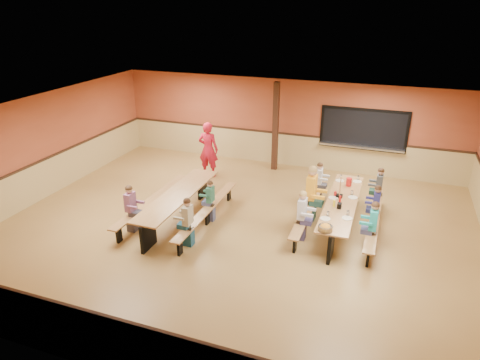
% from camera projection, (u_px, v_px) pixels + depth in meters
% --- Properties ---
extents(ground, '(12.00, 12.00, 0.00)m').
position_uv_depth(ground, '(235.00, 229.00, 11.01)').
color(ground, olive).
rests_on(ground, ground).
extents(room_envelope, '(12.04, 10.04, 3.02)m').
position_uv_depth(room_envelope, '(235.00, 205.00, 10.74)').
color(room_envelope, '#9B482D').
rests_on(room_envelope, ground).
extents(kitchen_pass_through, '(2.78, 0.28, 1.38)m').
position_uv_depth(kitchen_pass_through, '(363.00, 131.00, 13.89)').
color(kitchen_pass_through, black).
rests_on(kitchen_pass_through, ground).
extents(structural_post, '(0.18, 0.18, 3.00)m').
position_uv_depth(structural_post, '(275.00, 127.00, 14.29)').
color(structural_post, black).
rests_on(structural_post, ground).
extents(cafeteria_table_main, '(1.91, 3.70, 0.74)m').
position_uv_depth(cafeteria_table_main, '(341.00, 209.00, 10.89)').
color(cafeteria_table_main, '#9F6F3F').
rests_on(cafeteria_table_main, ground).
extents(cafeteria_table_second, '(1.91, 3.70, 0.74)m').
position_uv_depth(cafeteria_table_second, '(178.00, 201.00, 11.29)').
color(cafeteria_table_second, '#9F6F3F').
rests_on(cafeteria_table_second, ground).
extents(seated_child_white_left, '(0.40, 0.32, 1.26)m').
position_uv_depth(seated_child_white_left, '(302.00, 216.00, 10.32)').
color(seated_child_white_left, silver).
rests_on(seated_child_white_left, ground).
extents(seated_adult_yellow, '(0.50, 0.41, 1.48)m').
position_uv_depth(seated_adult_yellow, '(311.00, 193.00, 11.23)').
color(seated_adult_yellow, '#FFAD24').
rests_on(seated_adult_yellow, ground).
extents(seated_child_grey_left, '(0.35, 0.29, 1.18)m').
position_uv_depth(seated_child_grey_left, '(319.00, 182.00, 12.29)').
color(seated_child_grey_left, silver).
rests_on(seated_child_grey_left, ground).
extents(seated_child_teal_right, '(0.38, 0.31, 1.24)m').
position_uv_depth(seated_child_teal_right, '(373.00, 227.00, 9.84)').
color(seated_child_teal_right, teal).
rests_on(seated_child_teal_right, ground).
extents(seated_child_navy_right, '(0.35, 0.29, 1.17)m').
position_uv_depth(seated_child_navy_right, '(376.00, 208.00, 10.82)').
color(seated_child_navy_right, navy).
rests_on(seated_child_navy_right, ground).
extents(seated_child_char_right, '(0.37, 0.30, 1.21)m').
position_uv_depth(seated_child_char_right, '(379.00, 189.00, 11.83)').
color(seated_child_char_right, '#484D51').
rests_on(seated_child_char_right, ground).
extents(seated_child_purple_sec, '(0.38, 0.31, 1.24)m').
position_uv_depth(seated_child_purple_sec, '(131.00, 209.00, 10.69)').
color(seated_child_purple_sec, '#8D5580').
rests_on(seated_child_purple_sec, ground).
extents(seated_child_green_sec, '(0.33, 0.27, 1.13)m').
position_uv_depth(seated_child_green_sec, '(210.00, 201.00, 11.21)').
color(seated_child_green_sec, '#2B6852').
rests_on(seated_child_green_sec, ground).
extents(seated_child_tan_sec, '(0.37, 0.30, 1.21)m').
position_uv_depth(seated_child_tan_sec, '(188.00, 222.00, 10.06)').
color(seated_child_tan_sec, '#B6AF92').
rests_on(seated_child_tan_sec, ground).
extents(standing_woman, '(0.68, 0.46, 1.83)m').
position_uv_depth(standing_woman, '(208.00, 149.00, 13.97)').
color(standing_woman, red).
rests_on(standing_woman, ground).
extents(punch_pitcher, '(0.16, 0.16, 0.22)m').
position_uv_depth(punch_pitcher, '(349.00, 182.00, 11.66)').
color(punch_pitcher, red).
rests_on(punch_pitcher, cafeteria_table_main).
extents(chip_bowl, '(0.32, 0.32, 0.15)m').
position_uv_depth(chip_bowl, '(325.00, 228.00, 9.40)').
color(chip_bowl, orange).
rests_on(chip_bowl, cafeteria_table_main).
extents(napkin_dispenser, '(0.10, 0.14, 0.13)m').
position_uv_depth(napkin_dispenser, '(339.00, 206.00, 10.42)').
color(napkin_dispenser, black).
rests_on(napkin_dispenser, cafeteria_table_main).
extents(condiment_mustard, '(0.06, 0.06, 0.17)m').
position_uv_depth(condiment_mustard, '(334.00, 203.00, 10.50)').
color(condiment_mustard, yellow).
rests_on(condiment_mustard, cafeteria_table_main).
extents(condiment_ketchup, '(0.06, 0.06, 0.17)m').
position_uv_depth(condiment_ketchup, '(340.00, 199.00, 10.73)').
color(condiment_ketchup, '#B2140F').
rests_on(condiment_ketchup, cafeteria_table_main).
extents(table_paddle, '(0.16, 0.16, 0.56)m').
position_uv_depth(table_paddle, '(340.00, 192.00, 10.99)').
color(table_paddle, black).
rests_on(table_paddle, cafeteria_table_main).
extents(place_settings, '(0.65, 3.30, 0.11)m').
position_uv_depth(place_settings, '(342.00, 199.00, 10.79)').
color(place_settings, beige).
rests_on(place_settings, cafeteria_table_main).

